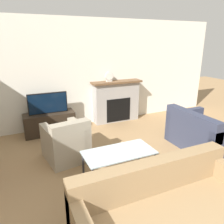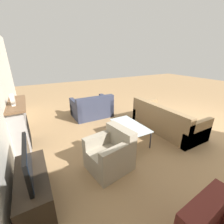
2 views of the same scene
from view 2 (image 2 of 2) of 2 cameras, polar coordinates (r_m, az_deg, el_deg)
The scene contains 9 objects.
ground_plane at distance 5.73m, azimuth 29.38°, elevation -3.79°, with size 20.00×20.00×0.00m, color #9E7A51.
fireplace at distance 4.22m, azimuth -31.66°, elevation -3.91°, with size 1.38×0.36×1.13m.
tv_stand at distance 2.81m, azimuth -27.53°, elevation -24.22°, with size 1.18×0.44×0.52m.
tv at distance 2.50m, azimuth -29.48°, elevation -15.88°, with size 0.90×0.06×0.49m.
couch_sectional at distance 4.76m, azimuth 19.62°, elevation -3.24°, with size 2.08×0.96×0.82m.
couch_loveseat at distance 5.51m, azimuth -7.59°, elevation 1.23°, with size 0.98×1.34×0.82m.
armchair_accent at distance 3.07m, azimuth -0.50°, elevation -15.88°, with size 0.82×0.88×0.82m.
coffee_table at distance 3.90m, azimuth 6.80°, elevation -5.46°, with size 1.14×0.56×0.46m.
mantel_clock at distance 3.82m, azimuth -33.64°, elevation 4.02°, with size 0.22×0.07×0.25m.
Camera 2 is at (-2.57, 4.65, 2.16)m, focal length 24.00 mm.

